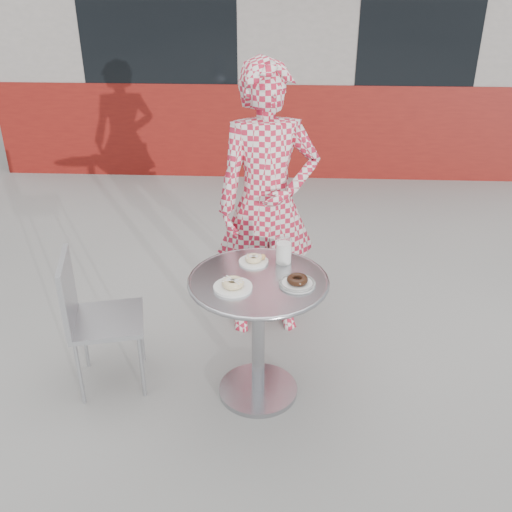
{
  "coord_description": "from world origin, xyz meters",
  "views": [
    {
      "loc": [
        0.1,
        -2.44,
        2.13
      ],
      "look_at": [
        -0.03,
        0.15,
        0.79
      ],
      "focal_mm": 40.0,
      "sensor_mm": 36.0,
      "label": 1
    }
  ],
  "objects_px": {
    "chair_far": "(258,274)",
    "chair_left": "(109,345)",
    "plate_near": "(233,285)",
    "milk_cup": "(284,252)",
    "bistro_table": "(258,309)",
    "seated_person": "(267,204)",
    "plate_far": "(254,260)",
    "plate_checker": "(297,282)"
  },
  "relations": [
    {
      "from": "seated_person",
      "to": "plate_checker",
      "type": "bearing_deg",
      "value": -87.81
    },
    {
      "from": "seated_person",
      "to": "plate_checker",
      "type": "xyz_separation_m",
      "value": [
        0.17,
        -0.73,
        -0.11
      ]
    },
    {
      "from": "plate_far",
      "to": "milk_cup",
      "type": "height_order",
      "value": "milk_cup"
    },
    {
      "from": "seated_person",
      "to": "milk_cup",
      "type": "relative_size",
      "value": 12.43
    },
    {
      "from": "bistro_table",
      "to": "plate_checker",
      "type": "distance_m",
      "value": 0.27
    },
    {
      "from": "chair_left",
      "to": "plate_checker",
      "type": "bearing_deg",
      "value": -109.28
    },
    {
      "from": "bistro_table",
      "to": "milk_cup",
      "type": "xyz_separation_m",
      "value": [
        0.12,
        0.18,
        0.24
      ]
    },
    {
      "from": "plate_near",
      "to": "milk_cup",
      "type": "xyz_separation_m",
      "value": [
        0.24,
        0.28,
        0.04
      ]
    },
    {
      "from": "milk_cup",
      "to": "chair_left",
      "type": "bearing_deg",
      "value": -172.34
    },
    {
      "from": "plate_checker",
      "to": "milk_cup",
      "type": "distance_m",
      "value": 0.24
    },
    {
      "from": "chair_far",
      "to": "seated_person",
      "type": "distance_m",
      "value": 0.64
    },
    {
      "from": "bistro_table",
      "to": "milk_cup",
      "type": "relative_size",
      "value": 5.34
    },
    {
      "from": "plate_far",
      "to": "plate_checker",
      "type": "xyz_separation_m",
      "value": [
        0.22,
        -0.22,
        -0.0
      ]
    },
    {
      "from": "bistro_table",
      "to": "plate_far",
      "type": "bearing_deg",
      "value": 99.99
    },
    {
      "from": "plate_checker",
      "to": "chair_far",
      "type": "bearing_deg",
      "value": 104.18
    },
    {
      "from": "chair_far",
      "to": "chair_left",
      "type": "height_order",
      "value": "chair_far"
    },
    {
      "from": "chair_left",
      "to": "seated_person",
      "type": "xyz_separation_m",
      "value": [
        0.85,
        0.63,
        0.6
      ]
    },
    {
      "from": "chair_far",
      "to": "chair_left",
      "type": "xyz_separation_m",
      "value": [
        -0.78,
        -0.85,
        -0.0
      ]
    },
    {
      "from": "bistro_table",
      "to": "milk_cup",
      "type": "bearing_deg",
      "value": 56.12
    },
    {
      "from": "chair_left",
      "to": "plate_far",
      "type": "relative_size",
      "value": 5.11
    },
    {
      "from": "plate_near",
      "to": "milk_cup",
      "type": "distance_m",
      "value": 0.37
    },
    {
      "from": "plate_near",
      "to": "seated_person",
      "type": "bearing_deg",
      "value": 79.89
    },
    {
      "from": "plate_checker",
      "to": "plate_far",
      "type": "bearing_deg",
      "value": 135.4
    },
    {
      "from": "chair_far",
      "to": "plate_checker",
      "type": "height_order",
      "value": "chair_far"
    },
    {
      "from": "chair_left",
      "to": "plate_checker",
      "type": "distance_m",
      "value": 1.14
    },
    {
      "from": "chair_left",
      "to": "seated_person",
      "type": "distance_m",
      "value": 1.22
    },
    {
      "from": "chair_far",
      "to": "seated_person",
      "type": "xyz_separation_m",
      "value": [
        0.07,
        -0.21,
        0.6
      ]
    },
    {
      "from": "chair_far",
      "to": "milk_cup",
      "type": "xyz_separation_m",
      "value": [
        0.17,
        -0.72,
        0.54
      ]
    },
    {
      "from": "chair_left",
      "to": "plate_checker",
      "type": "xyz_separation_m",
      "value": [
        1.02,
        -0.1,
        0.49
      ]
    },
    {
      "from": "seated_person",
      "to": "plate_far",
      "type": "distance_m",
      "value": 0.53
    },
    {
      "from": "plate_near",
      "to": "milk_cup",
      "type": "bearing_deg",
      "value": 49.02
    },
    {
      "from": "chair_far",
      "to": "chair_left",
      "type": "relative_size",
      "value": 1.0
    },
    {
      "from": "milk_cup",
      "to": "bistro_table",
      "type": "bearing_deg",
      "value": -123.88
    },
    {
      "from": "bistro_table",
      "to": "seated_person",
      "type": "xyz_separation_m",
      "value": [
        0.02,
        0.69,
        0.3
      ]
    },
    {
      "from": "seated_person",
      "to": "milk_cup",
      "type": "distance_m",
      "value": 0.52
    },
    {
      "from": "plate_checker",
      "to": "plate_near",
      "type": "bearing_deg",
      "value": -170.78
    },
    {
      "from": "chair_left",
      "to": "plate_near",
      "type": "distance_m",
      "value": 0.88
    },
    {
      "from": "chair_far",
      "to": "plate_far",
      "type": "relative_size",
      "value": 5.13
    },
    {
      "from": "plate_checker",
      "to": "milk_cup",
      "type": "bearing_deg",
      "value": 106.83
    },
    {
      "from": "seated_person",
      "to": "milk_cup",
      "type": "xyz_separation_m",
      "value": [
        0.1,
        -0.51,
        -0.06
      ]
    },
    {
      "from": "chair_far",
      "to": "plate_checker",
      "type": "relative_size",
      "value": 4.41
    },
    {
      "from": "plate_far",
      "to": "plate_near",
      "type": "height_order",
      "value": "plate_near"
    }
  ]
}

